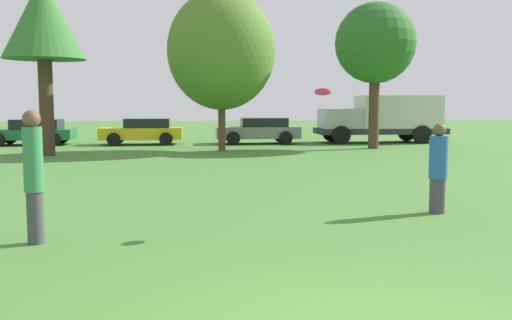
# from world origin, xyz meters

# --- Properties ---
(person_thrower) EXTENTS (0.28, 0.28, 1.98)m
(person_thrower) POSITION_xyz_m (-3.88, 4.09, 1.05)
(person_thrower) COLOR #3F3F47
(person_thrower) RESTS_ON ground
(person_catcher) EXTENTS (0.34, 0.34, 1.70)m
(person_catcher) POSITION_xyz_m (3.02, 5.74, 0.86)
(person_catcher) COLOR #3F3F47
(person_catcher) RESTS_ON ground
(frisbee) EXTENTS (0.28, 0.27, 0.13)m
(frisbee) POSITION_xyz_m (0.61, 4.91, 2.27)
(frisbee) COLOR #F21E72
(tree_0) EXTENTS (3.16, 3.16, 6.93)m
(tree_0) POSITION_xyz_m (-7.47, 18.44, 5.23)
(tree_0) COLOR #473323
(tree_0) RESTS_ON ground
(tree_1) EXTENTS (4.61, 4.61, 6.84)m
(tree_1) POSITION_xyz_m (-0.53, 19.94, 4.30)
(tree_1) COLOR brown
(tree_1) RESTS_ON ground
(tree_2) EXTENTS (3.61, 3.61, 6.55)m
(tree_2) POSITION_xyz_m (6.40, 20.50, 4.70)
(tree_2) COLOR #473323
(tree_2) RESTS_ON ground
(parked_car_green) EXTENTS (4.14, 2.04, 1.27)m
(parked_car_green) POSITION_xyz_m (-9.69, 24.22, 0.67)
(parked_car_green) COLOR #196633
(parked_car_green) RESTS_ON ground
(parked_car_yellow) EXTENTS (4.03, 1.98, 1.30)m
(parked_car_yellow) POSITION_xyz_m (-4.30, 24.00, 0.68)
(parked_car_yellow) COLOR gold
(parked_car_yellow) RESTS_ON ground
(parked_car_grey) EXTENTS (4.23, 2.02, 1.32)m
(parked_car_grey) POSITION_xyz_m (1.53, 24.01, 0.70)
(parked_car_grey) COLOR slate
(parked_car_grey) RESTS_ON ground
(delivery_truck_silver) EXTENTS (6.75, 2.38, 2.45)m
(delivery_truck_silver) POSITION_xyz_m (8.11, 24.21, 1.33)
(delivery_truck_silver) COLOR #2D2D33
(delivery_truck_silver) RESTS_ON ground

